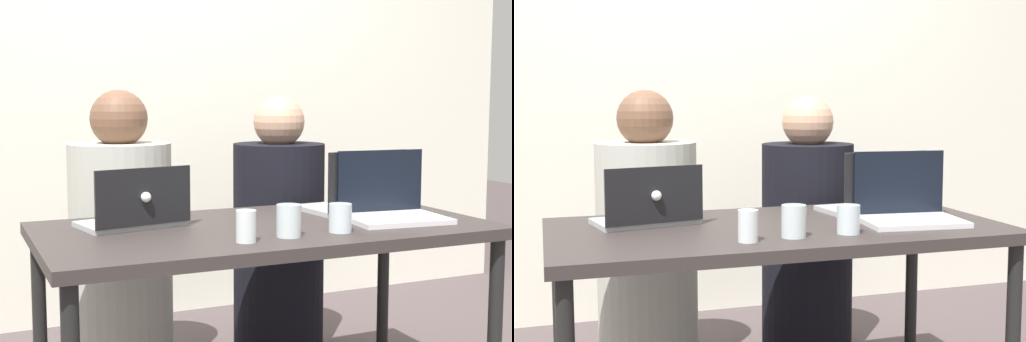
# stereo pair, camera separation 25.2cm
# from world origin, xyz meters

# --- Properties ---
(back_wall) EXTENTS (4.50, 0.10, 2.53)m
(back_wall) POSITION_xyz_m (0.00, 1.48, 1.27)
(back_wall) COLOR white
(back_wall) RESTS_ON ground
(desk) EXTENTS (1.55, 0.79, 0.73)m
(desk) POSITION_xyz_m (0.00, 0.00, 0.66)
(desk) COLOR #352E2D
(desk) RESTS_ON ground
(person_on_left) EXTENTS (0.51, 0.51, 1.20)m
(person_on_left) POSITION_xyz_m (-0.36, 0.64, 0.53)
(person_on_left) COLOR #B5B6AB
(person_on_left) RESTS_ON ground
(person_on_right) EXTENTS (0.46, 0.46, 1.17)m
(person_on_right) POSITION_xyz_m (0.36, 0.64, 0.52)
(person_on_right) COLOR black
(person_on_right) RESTS_ON ground
(laptop_back_left) EXTENTS (0.38, 0.28, 0.21)m
(laptop_back_left) POSITION_xyz_m (-0.42, 0.13, 0.77)
(laptop_back_left) COLOR #AFB6BA
(laptop_back_left) RESTS_ON desk
(laptop_back_right) EXTENTS (0.37, 0.30, 0.24)m
(laptop_back_right) POSITION_xyz_m (0.43, 0.12, 0.78)
(laptop_back_right) COLOR #B2B2BA
(laptop_back_right) RESTS_ON desk
(laptop_front_right) EXTENTS (0.37, 0.30, 0.25)m
(laptop_front_right) POSITION_xyz_m (0.46, -0.08, 0.78)
(laptop_front_right) COLOR silver
(laptop_front_right) RESTS_ON desk
(water_glass_left) EXTENTS (0.06, 0.06, 0.10)m
(water_glass_left) POSITION_xyz_m (-0.18, -0.25, 0.77)
(water_glass_left) COLOR white
(water_glass_left) RESTS_ON desk
(water_glass_right) EXTENTS (0.08, 0.08, 0.09)m
(water_glass_right) POSITION_xyz_m (0.17, -0.22, 0.77)
(water_glass_right) COLOR silver
(water_glass_right) RESTS_ON desk
(water_glass_center) EXTENTS (0.08, 0.08, 0.10)m
(water_glass_center) POSITION_xyz_m (-0.02, -0.22, 0.77)
(water_glass_center) COLOR silver
(water_glass_center) RESTS_ON desk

